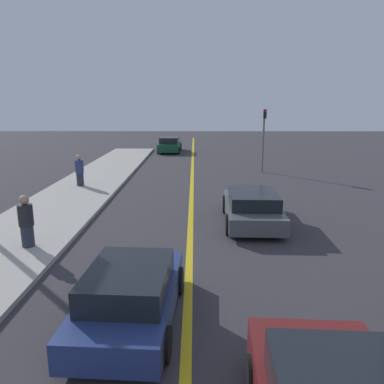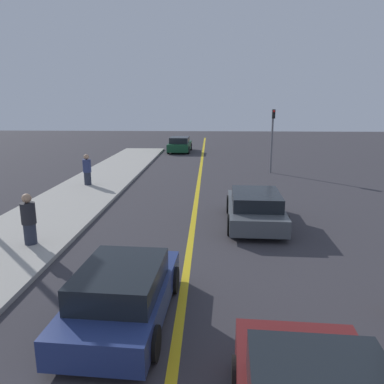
% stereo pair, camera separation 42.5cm
% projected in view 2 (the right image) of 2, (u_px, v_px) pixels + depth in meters
% --- Properties ---
extents(road_center_line, '(0.20, 60.00, 0.01)m').
position_uv_depth(road_center_line, '(198.00, 189.00, 19.34)').
color(road_center_line, gold).
rests_on(road_center_line, ground_plane).
extents(sidewalk_left, '(3.63, 34.76, 0.14)m').
position_uv_depth(sidewalk_left, '(88.00, 189.00, 18.97)').
color(sidewalk_left, '#ADA89E').
rests_on(sidewalk_left, ground_plane).
extents(car_ahead_center, '(2.04, 3.92, 1.23)m').
position_uv_depth(car_ahead_center, '(123.00, 293.00, 7.51)').
color(car_ahead_center, navy).
rests_on(car_ahead_center, ground_plane).
extents(car_far_distant, '(2.14, 4.36, 1.23)m').
position_uv_depth(car_far_distant, '(255.00, 208.00, 13.60)').
color(car_far_distant, '#4C5156').
rests_on(car_far_distant, ground_plane).
extents(car_parked_left_lot, '(2.08, 4.39, 1.37)m').
position_uv_depth(car_parked_left_lot, '(180.00, 145.00, 34.16)').
color(car_parked_left_lot, '#144728').
rests_on(car_parked_left_lot, ground_plane).
extents(pedestrian_mid_group, '(0.43, 0.43, 1.57)m').
position_uv_depth(pedestrian_mid_group, '(29.00, 220.00, 11.25)').
color(pedestrian_mid_group, '#282D3D').
rests_on(pedestrian_mid_group, sidewalk_left).
extents(pedestrian_far_standing, '(0.43, 0.43, 1.61)m').
position_uv_depth(pedestrian_far_standing, '(87.00, 170.00, 19.57)').
color(pedestrian_far_standing, '#282D3D').
rests_on(pedestrian_far_standing, sidewalk_left).
extents(traffic_light, '(0.18, 0.40, 3.97)m').
position_uv_depth(traffic_light, '(272.00, 134.00, 23.34)').
color(traffic_light, slate).
rests_on(traffic_light, ground_plane).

